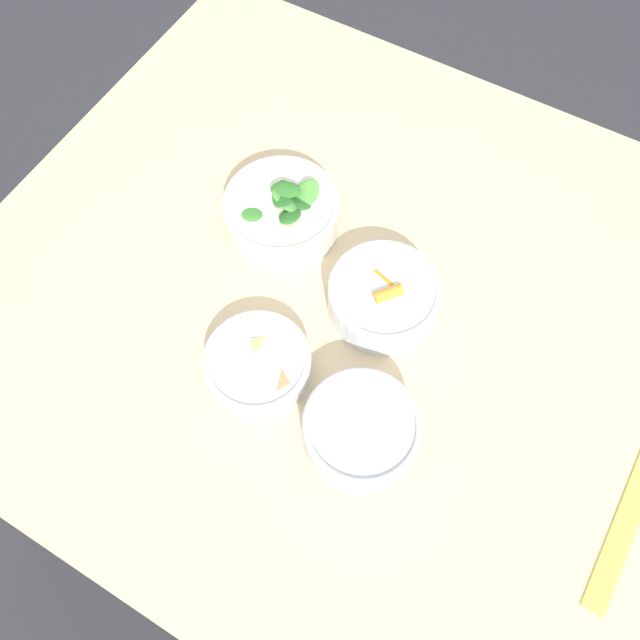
{
  "coord_description": "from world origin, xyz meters",
  "views": [
    {
      "loc": [
        0.39,
        0.19,
        1.56
      ],
      "look_at": [
        0.07,
        0.01,
        0.78
      ],
      "focal_mm": 35.0,
      "sensor_mm": 36.0,
      "label": 1
    }
  ],
  "objects_px": {
    "bowl_beans_hotdog": "(361,431)",
    "ruler": "(638,490)",
    "bowl_greens": "(282,211)",
    "bowl_cookies": "(258,363)",
    "bowl_carrots": "(384,296)"
  },
  "relations": [
    {
      "from": "bowl_greens",
      "to": "bowl_carrots",
      "type": "bearing_deg",
      "value": 75.55
    },
    {
      "from": "bowl_beans_hotdog",
      "to": "bowl_cookies",
      "type": "distance_m",
      "value": 0.17
    },
    {
      "from": "bowl_beans_hotdog",
      "to": "ruler",
      "type": "distance_m",
      "value": 0.36
    },
    {
      "from": "ruler",
      "to": "bowl_greens",
      "type": "bearing_deg",
      "value": -101.45
    },
    {
      "from": "bowl_carrots",
      "to": "ruler",
      "type": "distance_m",
      "value": 0.41
    },
    {
      "from": "ruler",
      "to": "bowl_carrots",
      "type": "bearing_deg",
      "value": -99.95
    },
    {
      "from": "bowl_greens",
      "to": "bowl_cookies",
      "type": "relative_size",
      "value": 1.19
    },
    {
      "from": "ruler",
      "to": "bowl_beans_hotdog",
      "type": "bearing_deg",
      "value": -71.24
    },
    {
      "from": "bowl_carrots",
      "to": "bowl_cookies",
      "type": "xyz_separation_m",
      "value": [
        0.17,
        -0.1,
        -0.01
      ]
    },
    {
      "from": "bowl_greens",
      "to": "bowl_cookies",
      "type": "bearing_deg",
      "value": 23.56
    },
    {
      "from": "bowl_carrots",
      "to": "bowl_greens",
      "type": "relative_size",
      "value": 0.9
    },
    {
      "from": "bowl_carrots",
      "to": "ruler",
      "type": "relative_size",
      "value": 0.48
    },
    {
      "from": "bowl_greens",
      "to": "bowl_beans_hotdog",
      "type": "height_order",
      "value": "bowl_greens"
    },
    {
      "from": "bowl_beans_hotdog",
      "to": "ruler",
      "type": "height_order",
      "value": "bowl_beans_hotdog"
    },
    {
      "from": "bowl_greens",
      "to": "bowl_cookies",
      "type": "distance_m",
      "value": 0.24
    }
  ]
}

